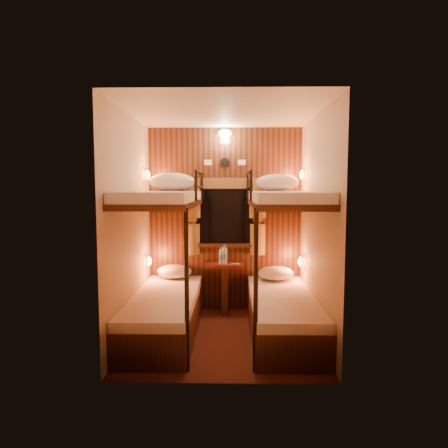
{
  "coord_description": "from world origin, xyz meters",
  "views": [
    {
      "loc": [
        0.09,
        -4.23,
        1.62
      ],
      "look_at": [
        0.01,
        0.15,
        1.22
      ],
      "focal_mm": 32.0,
      "sensor_mm": 36.0,
      "label": 1
    }
  ],
  "objects_px": {
    "bunk_right": "(282,285)",
    "table": "(225,281)",
    "bottle_right": "(225,256)",
    "bottle_left": "(221,257)",
    "bunk_left": "(165,285)"
  },
  "relations": [
    {
      "from": "bunk_right",
      "to": "bottle_left",
      "type": "height_order",
      "value": "bunk_right"
    },
    {
      "from": "bunk_left",
      "to": "bunk_right",
      "type": "height_order",
      "value": "same"
    },
    {
      "from": "bunk_left",
      "to": "bottle_left",
      "type": "bearing_deg",
      "value": 51.02
    },
    {
      "from": "bunk_left",
      "to": "bunk_right",
      "type": "distance_m",
      "value": 1.3
    },
    {
      "from": "bunk_left",
      "to": "bunk_right",
      "type": "relative_size",
      "value": 1.0
    },
    {
      "from": "bunk_left",
      "to": "bottle_right",
      "type": "distance_m",
      "value": 1.0
    },
    {
      "from": "table",
      "to": "bottle_left",
      "type": "bearing_deg",
      "value": -141.8
    },
    {
      "from": "bottle_right",
      "to": "bunk_right",
      "type": "bearing_deg",
      "value": -48.8
    },
    {
      "from": "bunk_left",
      "to": "bottle_left",
      "type": "relative_size",
      "value": 9.0
    },
    {
      "from": "bunk_right",
      "to": "table",
      "type": "xyz_separation_m",
      "value": [
        -0.65,
        0.78,
        -0.14
      ]
    },
    {
      "from": "bottle_right",
      "to": "bunk_left",
      "type": "bearing_deg",
      "value": -131.14
    },
    {
      "from": "bunk_right",
      "to": "bunk_left",
      "type": "bearing_deg",
      "value": 180.0
    },
    {
      "from": "bunk_right",
      "to": "bottle_right",
      "type": "relative_size",
      "value": 7.88
    },
    {
      "from": "table",
      "to": "bottle_right",
      "type": "bearing_deg",
      "value": -90.93
    },
    {
      "from": "bunk_right",
      "to": "bottle_right",
      "type": "distance_m",
      "value": 1.0
    }
  ]
}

